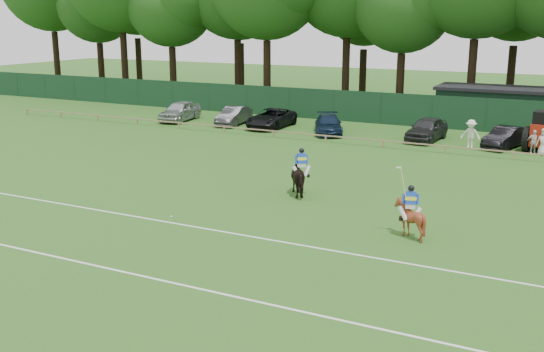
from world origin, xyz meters
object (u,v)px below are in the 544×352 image
Objects in this scene: spectator_left at (471,134)px; polo_ball at (171,217)px; sedan_navy at (328,124)px; sedan_silver at (180,111)px; horse_chestnut at (410,219)px; spectator_mid at (533,142)px; horse_dark at (301,177)px; utility_shed at (493,106)px; suv_black at (271,118)px; sedan_grey at (234,116)px; hatch_grey at (427,129)px; estate_black at (505,137)px; spectator_right at (544,142)px.

spectator_left is 22.25m from polo_ball.
sedan_navy is 10.26m from spectator_left.
sedan_navy reaches higher than polo_ball.
sedan_silver is 26.01m from polo_ball.
horse_chestnut is 18.74m from spectator_mid.
horse_dark is 6.72m from polo_ball.
spectator_mid is 10.51m from utility_shed.
polo_ball is (6.40, -21.99, -0.67)m from suv_black.
utility_shed is (18.22, 8.48, 0.83)m from sedan_grey.
sedan_silver is 1.01× the size of hatch_grey.
horse_dark reaches higher than polo_ball.
sedan_navy is (8.14, -0.37, -0.04)m from sedan_grey.
estate_black is (1.01, 19.82, -0.05)m from horse_chestnut.
horse_chestnut is 22.38m from sedan_navy.
horse_dark is 25.24m from utility_shed.
utility_shed reaches higher than spectator_right.
suv_black reaches higher than sedan_navy.
utility_shed is (-3.87, 9.74, 0.78)m from spectator_mid.
sedan_grey is at bearing -155.03° from utility_shed.
horse_dark reaches higher than sedan_silver.
sedan_silver is at bearing -78.58° from horse_dark.
sedan_navy is 3.05× the size of spectator_mid.
suv_black is 3.05× the size of spectator_right.
spectator_left is (15.08, -1.52, 0.23)m from suv_black.
sedan_silver reaches higher than spectator_mid.
horse_chestnut is 0.31× the size of sedan_silver.
sedan_silver is at bearing 161.23° from spectator_mid.
sedan_silver is at bearing 155.27° from sedan_navy.
estate_black is 2.19× the size of spectator_left.
horse_dark is 0.48× the size of sedan_grey.
horse_dark reaches higher than sedan_grey.
horse_dark is 1.22× the size of spectator_right.
estate_black is 2.46× the size of spectator_right.
polo_ball is at bearing -137.88° from spectator_mid.
suv_black is 19.48m from spectator_right.
spectator_mid is at bearing -158.08° from horse_dark.
spectator_left reaches higher than spectator_right.
spectator_mid is (2.81, 18.53, 0.02)m from horse_chestnut.
sedan_silver is 52.54× the size of polo_ball.
estate_black is at bearing 156.49° from spectator_right.
hatch_grey is 2.76× the size of spectator_right.
spectator_left is at bearing -30.76° from sedan_navy.
sedan_grey reaches higher than polo_ball.
spectator_right is (2.39, -1.50, 0.16)m from estate_black.
sedan_navy is at bearing 159.50° from spectator_mid.
sedan_grey is 8.15m from sedan_navy.
spectator_left is (23.20, -1.10, 0.15)m from sedan_silver.
horse_chestnut is 19.85m from estate_black.
sedan_navy is 13.97m from spectator_mid.
spectator_right is at bearing -36.46° from spectator_mid.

